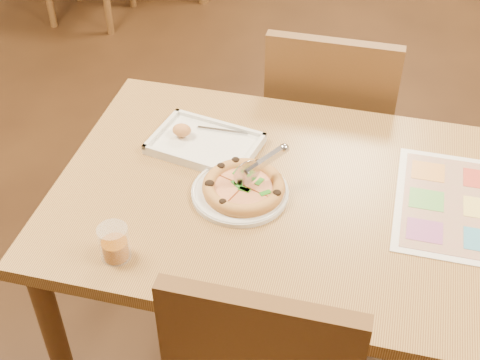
% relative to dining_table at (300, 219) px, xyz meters
% --- Properties ---
extents(dining_table, '(1.30, 0.85, 0.72)m').
position_rel_dining_table_xyz_m(dining_table, '(0.00, 0.00, 0.00)').
color(dining_table, '#A27F41').
rests_on(dining_table, ground).
extents(chair_far, '(0.42, 0.42, 0.47)m').
position_rel_dining_table_xyz_m(chair_far, '(-0.00, 0.60, -0.07)').
color(chair_far, brown).
rests_on(chair_far, ground).
extents(plate, '(0.33, 0.33, 0.01)m').
position_rel_dining_table_xyz_m(plate, '(-0.16, -0.04, 0.09)').
color(plate, silver).
rests_on(plate, dining_table).
extents(pizza, '(0.22, 0.22, 0.03)m').
position_rel_dining_table_xyz_m(pizza, '(-0.15, -0.03, 0.11)').
color(pizza, '#DF8F4C').
rests_on(pizza, plate).
extents(pizza_cutter, '(0.12, 0.11, 0.09)m').
position_rel_dining_table_xyz_m(pizza_cutter, '(-0.12, 0.00, 0.17)').
color(pizza_cutter, silver).
rests_on(pizza_cutter, pizza).
extents(appetizer_tray, '(0.33, 0.25, 0.06)m').
position_rel_dining_table_xyz_m(appetizer_tray, '(-0.31, 0.14, 0.10)').
color(appetizer_tray, silver).
rests_on(appetizer_tray, dining_table).
extents(glass_tumbler, '(0.07, 0.07, 0.09)m').
position_rel_dining_table_xyz_m(glass_tumbler, '(-0.39, -0.32, 0.12)').
color(glass_tumbler, '#8F490B').
rests_on(glass_tumbler, dining_table).
extents(menu, '(0.29, 0.41, 0.00)m').
position_rel_dining_table_xyz_m(menu, '(0.38, 0.06, 0.09)').
color(menu, silver).
rests_on(menu, dining_table).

